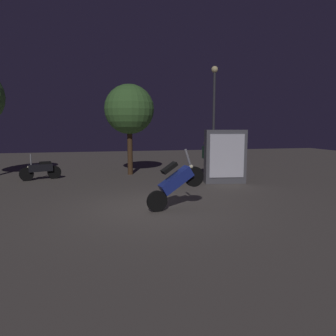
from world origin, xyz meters
name	(u,v)px	position (x,y,z in m)	size (l,w,h in m)	color
ground_plane	(154,209)	(0.00, 0.00, 0.00)	(40.00, 40.00, 0.00)	#605951
motorcycle_blue_foreground	(176,182)	(0.57, -0.19, 0.74)	(1.65, 0.49, 1.63)	black
motorcycle_black_parked_left	(41,169)	(-3.85, 5.57, 0.44)	(1.60, 0.63, 1.11)	black
person_rider_beside	(206,155)	(3.41, 5.47, 0.92)	(0.25, 0.66, 1.55)	black
streetlamp_near	(214,104)	(4.82, 8.25, 3.44)	(0.36, 0.36, 5.48)	#38383D
tree_left_bg	(129,110)	(-0.03, 6.26, 2.99)	(2.26, 2.26, 4.14)	#4C331E
kiosk_billboard	(225,157)	(3.42, 3.24, 1.05)	(1.65, 0.74, 2.10)	#595960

